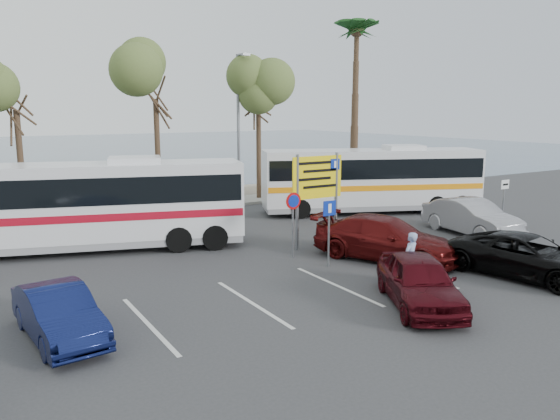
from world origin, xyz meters
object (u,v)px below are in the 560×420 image
car_silver_b (471,217)px  car_maroon (386,239)px  car_red (419,281)px  pedestrian_far (417,194)px  suv_black (528,256)px  direction_sign (317,184)px  pedestrian_near (410,258)px  street_lamp_right (239,121)px  coach_bus_left (90,208)px  coach_bus_right (371,182)px  car_blue (59,314)px

car_silver_b → car_maroon: bearing=-163.5°
car_red → pedestrian_far: (9.96, 10.00, 0.22)m
suv_black → pedestrian_far: pedestrian_far is taller
direction_sign → pedestrian_near: size_ratio=2.25×
street_lamp_right → coach_bus_left: size_ratio=0.70×
car_silver_b → car_red: bearing=-142.1°
direction_sign → coach_bus_left: size_ratio=0.32×
direction_sign → suv_black: 7.66m
coach_bus_right → pedestrian_near: (-6.72, -9.61, -0.79)m
direction_sign → car_maroon: 3.37m
coach_bus_left → car_red: 12.31m
pedestrian_far → direction_sign: bearing=99.9°
street_lamp_right → car_silver_b: size_ratio=1.75×
suv_black → car_silver_b: car_silver_b is taller
street_lamp_right → car_silver_b: bearing=-68.4°
coach_bus_right → car_maroon: size_ratio=2.14×
direction_sign → pedestrian_far: size_ratio=1.96×
car_red → street_lamp_right: bearing=107.4°
street_lamp_right → direction_sign: 10.73m
pedestrian_far → car_silver_b: bearing=148.7°
coach_bus_left → suv_black: 15.23m
car_blue → car_maroon: car_maroon is taller
coach_bus_left → car_silver_b: 15.36m
coach_bus_right → pedestrian_far: coach_bus_right is taller
direction_sign → suv_black: bearing=-62.5°
suv_black → coach_bus_left: bearing=125.6°
coach_bus_left → coach_bus_right: coach_bus_left is taller
coach_bus_left → coach_bus_right: (14.00, 0.48, -0.02)m
direction_sign → suv_black: size_ratio=0.74×
car_silver_b → direction_sign: bearing=172.2°
coach_bus_right → car_maroon: 9.03m
car_maroon → pedestrian_near: size_ratio=3.23×
direction_sign → street_lamp_right: bearing=79.1°
direction_sign → coach_bus_left: bearing=152.4°
car_blue → car_red: car_red is taller
coach_bus_right → car_maroon: coach_bus_right is taller
coach_bus_right → suv_black: bearing=-105.5°
car_red → suv_black: size_ratio=0.84×
street_lamp_right → coach_bus_left: (-9.50, -6.39, -2.98)m
suv_black → pedestrian_near: size_ratio=3.02×
pedestrian_far → pedestrian_near: bearing=122.8°
coach_bus_right → car_silver_b: bearing=-87.5°
car_blue → car_red: 9.07m
coach_bus_left → car_blue: 8.33m
car_blue → car_maroon: 11.11m
coach_bus_right → coach_bus_left: bearing=-178.0°
car_maroon → street_lamp_right: bearing=60.6°
direction_sign → pedestrian_near: direction_sign is taller
direction_sign → pedestrian_far: direction_sign is taller
direction_sign → car_blue: size_ratio=0.97×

